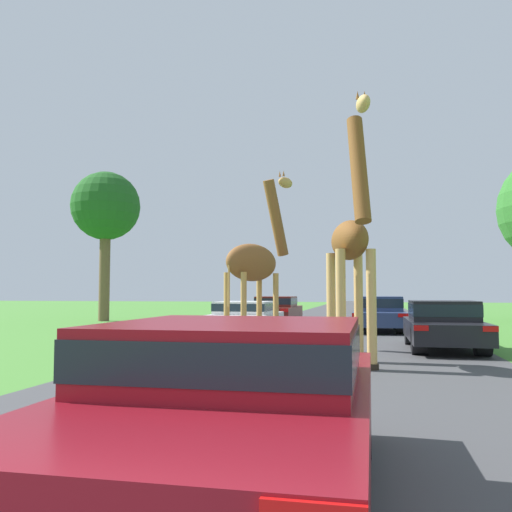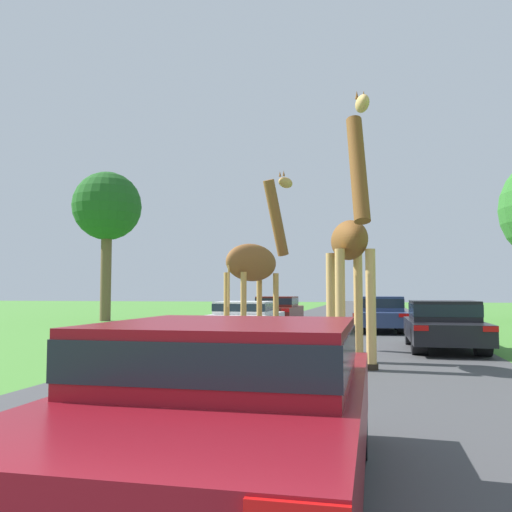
{
  "view_description": "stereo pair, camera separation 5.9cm",
  "coord_description": "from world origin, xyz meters",
  "px_view_note": "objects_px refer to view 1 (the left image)",
  "views": [
    {
      "loc": [
        1.21,
        -0.02,
        1.53
      ],
      "look_at": [
        -1.65,
        13.44,
        2.44
      ],
      "focal_mm": 38.0,
      "sensor_mm": 36.0,
      "label": 1
    },
    {
      "loc": [
        1.27,
        -0.01,
        1.53
      ],
      "look_at": [
        -1.65,
        13.44,
        2.44
      ],
      "focal_mm": 38.0,
      "sensor_mm": 36.0,
      "label": 2
    }
  ],
  "objects_px": {
    "car_queue_left": "(379,313)",
    "giraffe_companion": "(351,246)",
    "car_verge_right": "(276,310)",
    "car_far_ahead": "(245,317)",
    "tree_far_right": "(106,208)",
    "giraffe_near_road": "(256,261)",
    "car_lead_maroon": "(236,403)",
    "car_queue_right": "(382,308)",
    "car_rear_follower": "(443,323)"
  },
  "relations": [
    {
      "from": "giraffe_companion",
      "to": "car_lead_maroon",
      "type": "bearing_deg",
      "value": 72.3
    },
    {
      "from": "giraffe_companion",
      "to": "car_queue_left",
      "type": "bearing_deg",
      "value": -106.98
    },
    {
      "from": "giraffe_near_road",
      "to": "car_rear_follower",
      "type": "relative_size",
      "value": 1.12
    },
    {
      "from": "car_queue_right",
      "to": "car_queue_left",
      "type": "relative_size",
      "value": 1.09
    },
    {
      "from": "car_queue_right",
      "to": "car_verge_right",
      "type": "relative_size",
      "value": 0.98
    },
    {
      "from": "car_lead_maroon",
      "to": "car_verge_right",
      "type": "height_order",
      "value": "car_lead_maroon"
    },
    {
      "from": "car_queue_left",
      "to": "car_verge_right",
      "type": "relative_size",
      "value": 0.9
    },
    {
      "from": "car_verge_right",
      "to": "car_rear_follower",
      "type": "distance_m",
      "value": 11.4
    },
    {
      "from": "giraffe_companion",
      "to": "car_queue_right",
      "type": "distance_m",
      "value": 18.31
    },
    {
      "from": "car_verge_right",
      "to": "tree_far_right",
      "type": "xyz_separation_m",
      "value": [
        -9.38,
        1.38,
        5.23
      ]
    },
    {
      "from": "car_queue_right",
      "to": "car_verge_right",
      "type": "distance_m",
      "value": 6.83
    },
    {
      "from": "car_far_ahead",
      "to": "car_verge_right",
      "type": "distance_m",
      "value": 6.66
    },
    {
      "from": "giraffe_near_road",
      "to": "car_lead_maroon",
      "type": "height_order",
      "value": "giraffe_near_road"
    },
    {
      "from": "car_queue_right",
      "to": "giraffe_near_road",
      "type": "bearing_deg",
      "value": -102.13
    },
    {
      "from": "giraffe_near_road",
      "to": "giraffe_companion",
      "type": "height_order",
      "value": "giraffe_companion"
    },
    {
      "from": "car_far_ahead",
      "to": "car_rear_follower",
      "type": "distance_m",
      "value": 6.74
    },
    {
      "from": "car_lead_maroon",
      "to": "car_queue_left",
      "type": "height_order",
      "value": "car_queue_left"
    },
    {
      "from": "car_rear_follower",
      "to": "tree_far_right",
      "type": "xyz_separation_m",
      "value": [
        -15.52,
        10.98,
        5.24
      ]
    },
    {
      "from": "giraffe_companion",
      "to": "car_far_ahead",
      "type": "bearing_deg",
      "value": -73.44
    },
    {
      "from": "car_queue_right",
      "to": "tree_far_right",
      "type": "distance_m",
      "value": 15.53
    },
    {
      "from": "car_lead_maroon",
      "to": "car_verge_right",
      "type": "distance_m",
      "value": 21.04
    },
    {
      "from": "car_queue_right",
      "to": "car_verge_right",
      "type": "xyz_separation_m",
      "value": [
        -4.82,
        -4.84,
        0.02
      ]
    },
    {
      "from": "car_lead_maroon",
      "to": "car_rear_follower",
      "type": "height_order",
      "value": "car_lead_maroon"
    },
    {
      "from": "giraffe_companion",
      "to": "car_rear_follower",
      "type": "bearing_deg",
      "value": -134.0
    },
    {
      "from": "car_queue_left",
      "to": "giraffe_companion",
      "type": "bearing_deg",
      "value": -93.81
    },
    {
      "from": "car_lead_maroon",
      "to": "car_far_ahead",
      "type": "xyz_separation_m",
      "value": [
        -3.24,
        14.11,
        -0.07
      ]
    },
    {
      "from": "giraffe_companion",
      "to": "car_verge_right",
      "type": "relative_size",
      "value": 1.13
    },
    {
      "from": "car_lead_maroon",
      "to": "car_rear_follower",
      "type": "bearing_deg",
      "value": 75.79
    },
    {
      "from": "giraffe_near_road",
      "to": "car_lead_maroon",
      "type": "relative_size",
      "value": 1.14
    },
    {
      "from": "giraffe_near_road",
      "to": "car_far_ahead",
      "type": "relative_size",
      "value": 1.05
    },
    {
      "from": "car_lead_maroon",
      "to": "tree_far_right",
      "type": "relative_size",
      "value": 0.54
    },
    {
      "from": "tree_far_right",
      "to": "giraffe_near_road",
      "type": "bearing_deg",
      "value": -49.15
    },
    {
      "from": "car_queue_left",
      "to": "giraffe_near_road",
      "type": "bearing_deg",
      "value": -111.96
    },
    {
      "from": "car_queue_left",
      "to": "car_verge_right",
      "type": "height_order",
      "value": "car_queue_left"
    },
    {
      "from": "car_queue_left",
      "to": "tree_far_right",
      "type": "relative_size",
      "value": 0.54
    },
    {
      "from": "giraffe_near_road",
      "to": "giraffe_companion",
      "type": "distance_m",
      "value": 3.39
    },
    {
      "from": "car_rear_follower",
      "to": "car_far_ahead",
      "type": "bearing_deg",
      "value": 154.17
    },
    {
      "from": "giraffe_companion",
      "to": "tree_far_right",
      "type": "xyz_separation_m",
      "value": [
        -13.27,
        14.74,
        3.46
      ]
    },
    {
      "from": "giraffe_near_road",
      "to": "car_queue_right",
      "type": "height_order",
      "value": "giraffe_near_road"
    },
    {
      "from": "car_rear_follower",
      "to": "car_queue_right",
      "type": "bearing_deg",
      "value": 95.24
    },
    {
      "from": "giraffe_near_road",
      "to": "car_queue_left",
      "type": "distance_m",
      "value": 8.65
    },
    {
      "from": "giraffe_near_road",
      "to": "car_rear_follower",
      "type": "bearing_deg",
      "value": 45.6
    },
    {
      "from": "car_far_ahead",
      "to": "tree_far_right",
      "type": "relative_size",
      "value": 0.59
    },
    {
      "from": "car_queue_left",
      "to": "car_lead_maroon",
      "type": "bearing_deg",
      "value": -94.11
    },
    {
      "from": "car_lead_maroon",
      "to": "car_verge_right",
      "type": "relative_size",
      "value": 0.9
    },
    {
      "from": "giraffe_companion",
      "to": "car_verge_right",
      "type": "height_order",
      "value": "giraffe_companion"
    },
    {
      "from": "car_queue_right",
      "to": "tree_far_right",
      "type": "xyz_separation_m",
      "value": [
        -14.19,
        -3.47,
        5.26
      ]
    },
    {
      "from": "car_lead_maroon",
      "to": "car_queue_left",
      "type": "distance_m",
      "value": 17.62
    },
    {
      "from": "car_far_ahead",
      "to": "car_verge_right",
      "type": "xyz_separation_m",
      "value": [
        -0.07,
        6.66,
        0.05
      ]
    },
    {
      "from": "car_verge_right",
      "to": "tree_far_right",
      "type": "relative_size",
      "value": 0.6
    }
  ]
}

